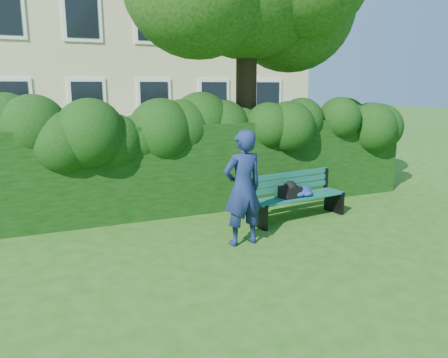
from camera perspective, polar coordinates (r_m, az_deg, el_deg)
name	(u,v)px	position (r m, az deg, el deg)	size (l,w,h in m)	color
ground	(238,242)	(7.34, 1.87, -8.18)	(80.00, 80.00, 0.00)	#245912
apartment_building	(100,2)	(20.71, -15.93, 21.31)	(16.00, 8.08, 12.00)	#C2B882
hedge	(194,166)	(9.07, -4.00, 1.65)	(10.00, 1.00, 1.80)	black
park_bench	(296,194)	(8.51, 9.43, -1.96)	(2.05, 0.83, 0.89)	#0F4E4C
man_reading	(243,188)	(6.98, 2.47, -1.21)	(0.68, 0.45, 1.87)	navy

